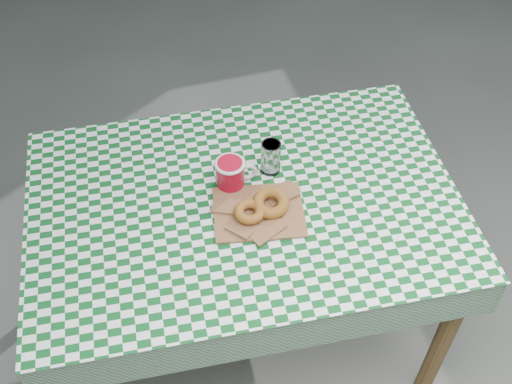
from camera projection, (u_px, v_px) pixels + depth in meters
ground at (233, 328)px, 2.47m from camera, size 60.00×60.00×0.00m
table at (246, 272)px, 2.19m from camera, size 1.37×0.98×0.75m
tablecloth at (244, 201)px, 1.91m from camera, size 1.39×1.00×0.01m
paper_bag at (259, 211)px, 1.87m from camera, size 0.31×0.26×0.01m
bagel_front at (249, 212)px, 1.84m from camera, size 0.10×0.10×0.03m
bagel_back at (271, 203)px, 1.86m from camera, size 0.14×0.14×0.03m
coffee_mug at (230, 174)px, 1.92m from camera, size 0.19×0.19×0.10m
drinking_glass at (271, 157)px, 1.96m from camera, size 0.08×0.08×0.11m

